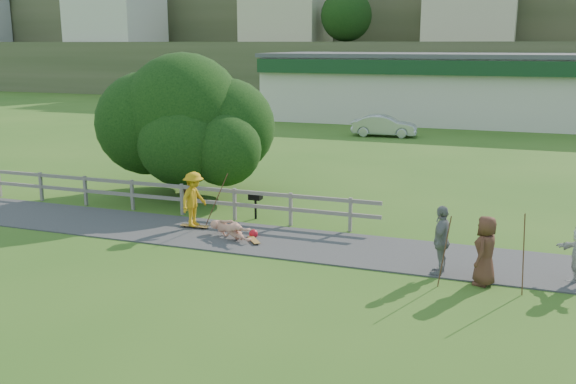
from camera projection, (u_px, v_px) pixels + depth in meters
name	position (u px, v px, depth m)	size (l,w,h in m)	color
ground	(251.00, 256.00, 17.97)	(260.00, 260.00, 0.00)	#2F5D1A
path	(271.00, 240.00, 19.34)	(34.00, 3.00, 0.04)	#38383A
fence	(166.00, 193.00, 22.35)	(15.05, 0.10, 1.10)	slate
strip_mall	(482.00, 88.00, 48.09)	(32.50, 10.75, 5.10)	beige
skater_rider	(194.00, 202.00, 20.43)	(1.14, 0.65, 1.76)	#BF8D12
skater_fallen	(231.00, 229.00, 19.46)	(1.69, 0.40, 0.62)	tan
spectator_b	(441.00, 240.00, 16.34)	(1.08, 0.45, 1.84)	gray
spectator_c	(485.00, 251.00, 15.68)	(0.85, 0.56, 1.75)	#542F21
car_silver	(384.00, 126.00, 41.03)	(1.43, 4.11, 1.35)	#B1B3BA
tree	(185.00, 139.00, 25.04)	(7.69, 7.69, 4.36)	black
bbq	(256.00, 206.00, 21.69)	(0.41, 0.32, 0.90)	black
longboard_rider	(195.00, 227.00, 20.62)	(0.94, 0.23, 0.10)	olive
longboard_fallen	(254.00, 241.00, 19.17)	(0.80, 0.20, 0.09)	olive
helmet	(253.00, 234.00, 19.63)	(0.27, 0.27, 0.27)	red
pole_rider	(216.00, 197.00, 20.58)	(0.03, 0.03, 1.99)	#563222
pole_spec_left	(444.00, 252.00, 15.49)	(0.03, 0.03, 1.82)	#563222
pole_spec_right	(523.00, 255.00, 14.99)	(0.03, 0.03, 2.00)	#563222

